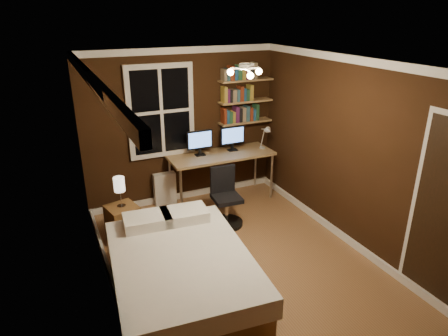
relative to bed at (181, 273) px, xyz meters
name	(u,v)px	position (x,y,z in m)	size (l,w,h in m)	color
floor	(239,261)	(0.88, 0.31, -0.29)	(4.20, 4.20, 0.00)	brown
wall_back	(182,127)	(0.88, 2.41, 0.96)	(3.20, 0.04, 2.50)	black
wall_left	(100,196)	(-0.72, 0.31, 0.96)	(0.04, 4.20, 2.50)	black
wall_right	(348,153)	(2.48, 0.31, 0.96)	(0.04, 4.20, 2.50)	black
ceiling	(242,62)	(0.88, 0.31, 2.21)	(3.20, 4.20, 0.02)	white
window	(161,111)	(0.53, 2.37, 1.26)	(1.06, 0.06, 1.46)	white
door	(448,220)	(2.47, -1.24, 0.73)	(0.03, 0.82, 2.05)	black
ceiling_fixture	(247,73)	(0.88, 0.21, 2.11)	(0.44, 0.44, 0.18)	beige
bookshelf_lower	(245,122)	(1.96, 2.29, 0.96)	(0.92, 0.22, 0.03)	#9E764C
books_row_lower	(245,114)	(1.96, 2.29, 1.09)	(0.66, 0.16, 0.23)	maroon
bookshelf_middle	(246,101)	(1.96, 2.29, 1.31)	(0.92, 0.22, 0.03)	#9E764C
books_row_middle	(246,93)	(1.96, 2.29, 1.44)	(0.54, 0.16, 0.23)	navy
bookshelf_upper	(246,80)	(1.96, 2.29, 1.66)	(0.92, 0.22, 0.03)	#9E764C
books_row_upper	(246,72)	(1.96, 2.29, 1.79)	(0.54, 0.16, 0.23)	#255734
bed	(181,273)	(0.00, 0.00, 0.00)	(1.61, 2.13, 0.68)	brown
nightstand	(123,222)	(-0.35, 1.51, -0.05)	(0.39, 0.39, 0.49)	brown
bedside_lamp	(120,192)	(-0.35, 1.51, 0.42)	(0.15, 0.15, 0.43)	#EFE4CB
radiator	(165,189)	(0.50, 2.30, -0.02)	(0.36, 0.13, 0.54)	beige
desk	(221,157)	(1.41, 2.06, 0.47)	(1.73, 0.65, 0.82)	#9E764C
monitor_left	(200,143)	(1.07, 2.15, 0.74)	(0.43, 0.12, 0.42)	black
monitor_right	(232,138)	(1.65, 2.15, 0.74)	(0.43, 0.12, 0.42)	black
desk_lamp	(265,137)	(2.17, 1.96, 0.75)	(0.14, 0.32, 0.44)	silver
office_chair	(226,204)	(1.13, 1.28, 0.03)	(0.49, 0.49, 0.88)	black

